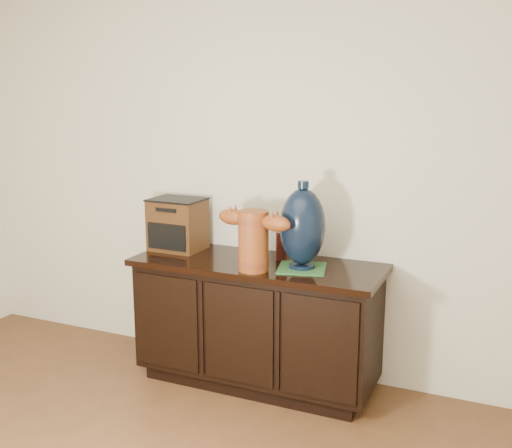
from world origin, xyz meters
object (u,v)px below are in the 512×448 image
at_px(sideboard, 257,322).
at_px(tv_radio, 178,224).
at_px(spray_can, 282,244).
at_px(lamp_base, 303,227).
at_px(terracotta_vessel, 253,237).

xyz_separation_m(sideboard, tv_radio, (-0.57, 0.07, 0.53)).
xyz_separation_m(tv_radio, spray_can, (0.68, 0.03, -0.06)).
height_order(lamp_base, spray_can, lamp_base).
bearing_deg(terracotta_vessel, tv_radio, 170.84).
bearing_deg(tv_radio, spray_can, 3.78).
relative_size(tv_radio, lamp_base, 0.67).
xyz_separation_m(sideboard, terracotta_vessel, (0.05, -0.16, 0.56)).
distance_m(sideboard, lamp_base, 0.67).
relative_size(sideboard, lamp_base, 3.01).
bearing_deg(sideboard, tv_radio, 173.18).
distance_m(terracotta_vessel, lamp_base, 0.27).
relative_size(terracotta_vessel, lamp_base, 0.98).
bearing_deg(lamp_base, terracotta_vessel, -150.47).
bearing_deg(spray_can, terracotta_vessel, -103.40).
distance_m(sideboard, terracotta_vessel, 0.58).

